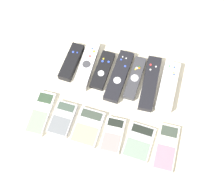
% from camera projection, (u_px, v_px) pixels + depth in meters
% --- Properties ---
extents(ground_plane, '(3.00, 3.00, 0.00)m').
position_uv_depth(ground_plane, '(110.00, 106.00, 1.10)').
color(ground_plane, beige).
extents(remote_0, '(0.05, 0.15, 0.03)m').
position_uv_depth(remote_0, '(71.00, 62.00, 1.15)').
color(remote_0, black).
rests_on(remote_0, ground_plane).
extents(remote_1, '(0.05, 0.19, 0.03)m').
position_uv_depth(remote_1, '(87.00, 66.00, 1.15)').
color(remote_1, silver).
rests_on(remote_1, ground_plane).
extents(remote_2, '(0.05, 0.16, 0.02)m').
position_uv_depth(remote_2, '(103.00, 70.00, 1.15)').
color(remote_2, black).
rests_on(remote_2, ground_plane).
extents(remote_3, '(0.06, 0.21, 0.03)m').
position_uv_depth(remote_3, '(119.00, 76.00, 1.13)').
color(remote_3, black).
rests_on(remote_3, ground_plane).
extents(remote_4, '(0.05, 0.17, 0.02)m').
position_uv_depth(remote_4, '(135.00, 78.00, 1.13)').
color(remote_4, '#333338').
rests_on(remote_4, ground_plane).
extents(remote_5, '(0.06, 0.22, 0.03)m').
position_uv_depth(remote_5, '(150.00, 83.00, 1.12)').
color(remote_5, black).
rests_on(remote_5, ground_plane).
extents(remote_6, '(0.06, 0.19, 0.03)m').
position_uv_depth(remote_6, '(168.00, 86.00, 1.11)').
color(remote_6, silver).
rests_on(remote_6, ground_plane).
extents(calculator_0, '(0.07, 0.16, 0.02)m').
position_uv_depth(calculator_0, '(41.00, 113.00, 1.08)').
color(calculator_0, silver).
rests_on(calculator_0, ground_plane).
extents(calculator_1, '(0.07, 0.12, 0.02)m').
position_uv_depth(calculator_1, '(62.00, 119.00, 1.07)').
color(calculator_1, '#B2B2B7').
rests_on(calculator_1, ground_plane).
extents(calculator_2, '(0.09, 0.13, 0.02)m').
position_uv_depth(calculator_2, '(88.00, 127.00, 1.06)').
color(calculator_2, '#B2B2B7').
rests_on(calculator_2, ground_plane).
extents(calculator_3, '(0.07, 0.12, 0.02)m').
position_uv_depth(calculator_3, '(113.00, 135.00, 1.04)').
color(calculator_3, silver).
rests_on(calculator_3, ground_plane).
extents(calculator_4, '(0.09, 0.13, 0.01)m').
position_uv_depth(calculator_4, '(139.00, 142.00, 1.04)').
color(calculator_4, '#B2B2B7').
rests_on(calculator_4, ground_plane).
extents(calculator_5, '(0.07, 0.16, 0.01)m').
position_uv_depth(calculator_5, '(166.00, 147.00, 1.03)').
color(calculator_5, beige).
rests_on(calculator_5, ground_plane).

